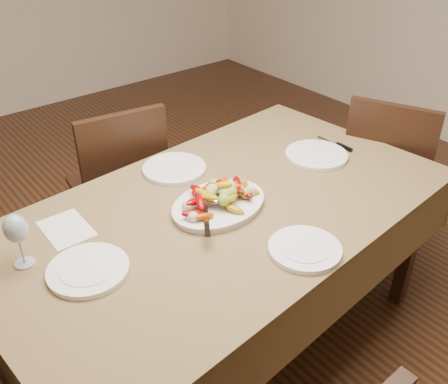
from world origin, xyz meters
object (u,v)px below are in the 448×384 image
at_px(dining_table, 224,279).
at_px(plate_left, 88,270).
at_px(serving_platter, 219,206).
at_px(plate_far, 174,169).
at_px(plate_near, 305,249).
at_px(plate_right, 316,155).
at_px(chair_far, 117,186).
at_px(wine_glass, 18,239).
at_px(chair_right, 389,176).

height_order(dining_table, plate_left, plate_left).
height_order(serving_platter, plate_far, serving_platter).
height_order(dining_table, serving_platter, serving_platter).
xyz_separation_m(serving_platter, plate_near, (0.06, -0.39, -0.00)).
bearing_deg(plate_right, chair_far, 128.90).
bearing_deg(plate_right, dining_table, -175.64).
distance_m(plate_left, wine_glass, 0.24).
bearing_deg(plate_near, dining_table, 95.38).
distance_m(dining_table, plate_left, 0.70).
bearing_deg(chair_far, dining_table, 102.28).
height_order(plate_far, plate_near, same).
xyz_separation_m(plate_right, plate_far, (-0.57, 0.30, 0.00)).
xyz_separation_m(dining_table, plate_right, (0.57, 0.04, 0.39)).
height_order(chair_far, plate_right, chair_far).
distance_m(serving_platter, wine_glass, 0.72).
relative_size(plate_left, plate_near, 1.05).
bearing_deg(plate_right, plate_near, -141.17).
relative_size(serving_platter, plate_near, 1.53).
bearing_deg(serving_platter, plate_far, 84.56).
bearing_deg(serving_platter, chair_far, 91.62).
height_order(plate_right, plate_far, same).
xyz_separation_m(plate_left, plate_near, (0.62, -0.36, 0.00)).
height_order(plate_right, plate_near, same).
relative_size(chair_far, plate_left, 3.63).
bearing_deg(plate_near, plate_left, 149.38).
height_order(dining_table, plate_right, plate_right).
relative_size(plate_left, plate_right, 0.93).
relative_size(chair_right, plate_right, 3.39).
bearing_deg(chair_right, plate_right, 62.40).
height_order(chair_right, serving_platter, chair_right).
bearing_deg(chair_far, chair_right, 153.76).
bearing_deg(plate_right, wine_glass, 175.53).
bearing_deg(plate_far, chair_far, 96.82).
height_order(chair_far, plate_far, chair_far).
height_order(chair_far, serving_platter, chair_far).
height_order(chair_right, plate_right, chair_right).
bearing_deg(plate_near, chair_far, 94.18).
height_order(chair_far, wine_glass, wine_glass).
bearing_deg(serving_platter, plate_left, -177.85).
distance_m(plate_right, plate_far, 0.64).
height_order(chair_far, plate_near, chair_far).
xyz_separation_m(plate_far, plate_near, (0.03, -0.73, 0.00)).
height_order(dining_table, chair_far, chair_far).
relative_size(plate_right, plate_near, 1.13).
height_order(serving_platter, plate_near, serving_platter).
distance_m(plate_near, wine_glass, 0.93).
bearing_deg(plate_near, plate_far, 92.47).
distance_m(chair_far, chair_right, 1.44).
bearing_deg(plate_left, plate_right, 3.35).
height_order(dining_table, plate_near, plate_near).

